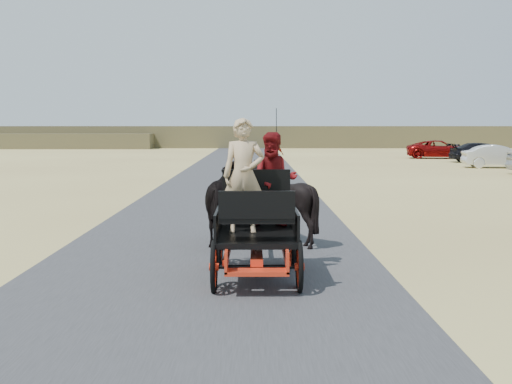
{
  "coord_description": "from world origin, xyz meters",
  "views": [
    {
      "loc": [
        0.77,
        -10.66,
        2.39
      ],
      "look_at": [
        0.82,
        0.92,
        1.2
      ],
      "focal_mm": 45.0,
      "sensor_mm": 36.0,
      "label": 1
    }
  ],
  "objects_px": {
    "horse_right": "(283,202)",
    "car_c": "(483,153)",
    "car_d": "(440,149)",
    "car_b": "(498,156)",
    "horse_left": "(229,202)",
    "carriage": "(256,255)",
    "pedestrian": "(275,155)"
  },
  "relations": [
    {
      "from": "horse_right",
      "to": "car_b",
      "type": "bearing_deg",
      "value": -119.56
    },
    {
      "from": "horse_left",
      "to": "car_c",
      "type": "bearing_deg",
      "value": -118.08
    },
    {
      "from": "horse_left",
      "to": "carriage",
      "type": "bearing_deg",
      "value": 100.39
    },
    {
      "from": "carriage",
      "to": "car_c",
      "type": "distance_m",
      "value": 36.08
    },
    {
      "from": "horse_right",
      "to": "car_d",
      "type": "xyz_separation_m",
      "value": [
        13.3,
        34.69,
        -0.18
      ]
    },
    {
      "from": "horse_left",
      "to": "pedestrian",
      "type": "height_order",
      "value": "pedestrian"
    },
    {
      "from": "horse_left",
      "to": "car_c",
      "type": "relative_size",
      "value": 0.45
    },
    {
      "from": "car_d",
      "to": "car_b",
      "type": "bearing_deg",
      "value": -170.79
    },
    {
      "from": "horse_left",
      "to": "car_d",
      "type": "xyz_separation_m",
      "value": [
        14.4,
        34.69,
        -0.18
      ]
    },
    {
      "from": "car_b",
      "to": "car_d",
      "type": "bearing_deg",
      "value": 7.94
    },
    {
      "from": "car_b",
      "to": "car_c",
      "type": "xyz_separation_m",
      "value": [
        1.23,
        5.86,
        -0.02
      ]
    },
    {
      "from": "horse_right",
      "to": "pedestrian",
      "type": "bearing_deg",
      "value": -91.47
    },
    {
      "from": "horse_right",
      "to": "pedestrian",
      "type": "xyz_separation_m",
      "value": [
        0.54,
        21.02,
        0.01
      ]
    },
    {
      "from": "car_c",
      "to": "car_b",
      "type": "bearing_deg",
      "value": 164.56
    },
    {
      "from": "horse_right",
      "to": "carriage",
      "type": "bearing_deg",
      "value": 79.61
    },
    {
      "from": "car_c",
      "to": "car_d",
      "type": "distance_m",
      "value": 5.21
    },
    {
      "from": "horse_right",
      "to": "car_b",
      "type": "relative_size",
      "value": 0.42
    },
    {
      "from": "horse_right",
      "to": "car_c",
      "type": "bearing_deg",
      "value": -116.4
    },
    {
      "from": "pedestrian",
      "to": "car_c",
      "type": "bearing_deg",
      "value": -172.94
    },
    {
      "from": "car_b",
      "to": "car_c",
      "type": "relative_size",
      "value": 0.9
    },
    {
      "from": "carriage",
      "to": "car_b",
      "type": "distance_m",
      "value": 30.28
    },
    {
      "from": "horse_left",
      "to": "pedestrian",
      "type": "xyz_separation_m",
      "value": [
        1.64,
        21.02,
        0.02
      ]
    },
    {
      "from": "car_b",
      "to": "pedestrian",
      "type": "bearing_deg",
      "value": 108.98
    },
    {
      "from": "horse_left",
      "to": "car_b",
      "type": "distance_m",
      "value": 27.94
    },
    {
      "from": "horse_left",
      "to": "pedestrian",
      "type": "bearing_deg",
      "value": -94.46
    },
    {
      "from": "horse_right",
      "to": "car_d",
      "type": "height_order",
      "value": "horse_right"
    },
    {
      "from": "horse_right",
      "to": "car_b",
      "type": "distance_m",
      "value": 27.38
    },
    {
      "from": "horse_right",
      "to": "car_b",
      "type": "height_order",
      "value": "horse_right"
    },
    {
      "from": "horse_right",
      "to": "car_c",
      "type": "xyz_separation_m",
      "value": [
        14.73,
        29.68,
        -0.21
      ]
    },
    {
      "from": "carriage",
      "to": "car_c",
      "type": "relative_size",
      "value": 0.54
    },
    {
      "from": "pedestrian",
      "to": "car_d",
      "type": "height_order",
      "value": "pedestrian"
    },
    {
      "from": "horse_left",
      "to": "car_b",
      "type": "height_order",
      "value": "horse_left"
    }
  ]
}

